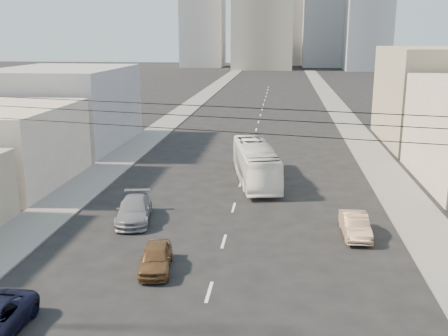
% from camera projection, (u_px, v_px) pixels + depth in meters
% --- Properties ---
extents(sidewalk_left, '(3.50, 180.00, 0.12)m').
position_uv_depth(sidewalk_left, '(190.00, 106.00, 84.55)').
color(sidewalk_left, slate).
rests_on(sidewalk_left, ground).
extents(sidewalk_right, '(3.50, 180.00, 0.12)m').
position_uv_depth(sidewalk_right, '(338.00, 109.00, 82.04)').
color(sidewalk_right, slate).
rests_on(sidewalk_right, ground).
extents(lane_dashes, '(0.15, 104.00, 0.01)m').
position_uv_depth(lane_dashes, '(257.00, 126.00, 66.93)').
color(lane_dashes, silver).
rests_on(lane_dashes, ground).
extents(city_bus, '(4.46, 11.13, 3.02)m').
position_uv_depth(city_bus, '(255.00, 163.00, 41.10)').
color(city_bus, white).
rests_on(city_bus, ground).
extents(sedan_brown, '(2.01, 3.90, 1.27)m').
position_uv_depth(sedan_brown, '(156.00, 258.00, 25.67)').
color(sedan_brown, brown).
rests_on(sedan_brown, ground).
extents(sedan_tan, '(1.50, 4.03, 1.32)m').
position_uv_depth(sedan_tan, '(355.00, 225.00, 30.01)').
color(sedan_tan, '#A4805F').
rests_on(sedan_tan, ground).
extents(sedan_grey, '(2.81, 5.20, 1.43)m').
position_uv_depth(sedan_grey, '(134.00, 210.00, 32.43)').
color(sedan_grey, gray).
rests_on(sedan_grey, ground).
extents(overhead_wires, '(23.01, 5.02, 0.72)m').
position_uv_depth(overhead_wires, '(176.00, 116.00, 15.12)').
color(overhead_wires, black).
rests_on(overhead_wires, ground).
extents(bldg_right_far, '(12.00, 16.00, 10.00)m').
position_uv_depth(bldg_right_far, '(445.00, 96.00, 54.90)').
color(bldg_right_far, tan).
rests_on(bldg_right_far, ground).
extents(bldg_left_far, '(12.00, 16.00, 8.00)m').
position_uv_depth(bldg_left_far, '(64.00, 107.00, 54.54)').
color(bldg_left_far, gray).
rests_on(bldg_left_far, ground).
extents(midrise_ne, '(16.00, 16.00, 40.00)m').
position_uv_depth(midrise_ne, '(326.00, 10.00, 187.24)').
color(midrise_ne, '#95989D').
rests_on(midrise_ne, ground).
extents(midrise_nw, '(15.00, 15.00, 34.00)m').
position_uv_depth(midrise_nw, '(203.00, 19.00, 187.85)').
color(midrise_nw, '#95989D').
rests_on(midrise_nw, ground).
extents(midrise_back, '(18.00, 18.00, 44.00)m').
position_uv_depth(midrise_back, '(292.00, 6.00, 202.48)').
color(midrise_back, gray).
rests_on(midrise_back, ground).
extents(midrise_east, '(14.00, 14.00, 28.00)m').
position_uv_depth(midrise_east, '(368.00, 26.00, 168.17)').
color(midrise_east, '#95989D').
rests_on(midrise_east, ground).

